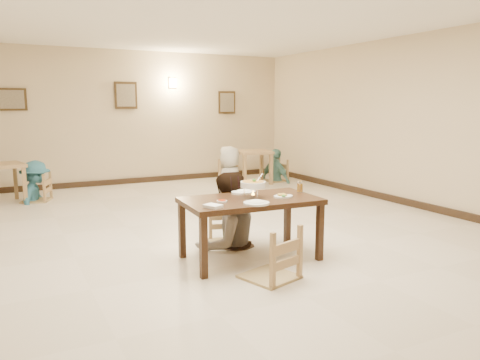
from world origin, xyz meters
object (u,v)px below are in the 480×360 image
bg_table_right (253,157)px  bg_diner_d (276,149)px  chair_near (270,228)px  curry_warmer (253,185)px  bg_table_left (1,171)px  bg_chair_rr (276,161)px  main_diner (227,172)px  bg_chair_rl (229,162)px  drink_glass (300,187)px  bg_diner_c (229,146)px  chair_far (225,211)px  bg_diner_b (34,161)px  bg_chair_lr (35,175)px  main_table (250,205)px

bg_table_right → bg_diner_d: size_ratio=0.56×
chair_near → bg_table_right: chair_near is taller
curry_warmer → bg_table_left: size_ratio=0.37×
bg_table_right → bg_chair_rr: bg_chair_rr is taller
main_diner → bg_chair_rl: main_diner is taller
chair_near → curry_warmer: chair_near is taller
drink_glass → bg_diner_c: (1.32, 4.72, 0.08)m
drink_glass → bg_table_right: drink_glass is taller
curry_warmer → bg_diner_c: (1.99, 4.76, -0.00)m
chair_near → bg_diner_d: bg_diner_d is taller
chair_far → curry_warmer: bearing=-68.5°
chair_far → bg_diner_d: bearing=68.7°
chair_far → bg_diner_c: (2.04, 4.09, 0.44)m
chair_near → bg_diner_d: size_ratio=0.70×
main_diner → bg_diner_b: (-1.99, 4.16, -0.18)m
bg_table_right → bg_chair_lr: size_ratio=0.87×
chair_far → main_diner: size_ratio=0.46×
chair_far → main_table: bearing=-72.6°
main_diner → bg_chair_rl: size_ratio=1.81×
bg_chair_rr → bg_table_left: bearing=-93.8°
chair_near → bg_chair_lr: bearing=-87.8°
main_diner → bg_diner_d: bearing=-141.2°
bg_diner_b → bg_diner_d: bg_diner_d is taller
bg_chair_rl → bg_diner_d: 1.21m
chair_far → bg_diner_b: (-2.00, 4.09, 0.33)m
bg_chair_lr → bg_diner_b: bearing=180.0°
main_table → chair_near: 0.66m
bg_diner_c → curry_warmer: bearing=8.7°
main_diner → drink_glass: (0.73, -0.56, -0.16)m
drink_glass → bg_table_left: drink_glass is taller
main_table → bg_diner_b: bg_diner_b is taller
bg_diner_d → bg_diner_c: bearing=75.2°
main_table → bg_diner_b: 5.18m
chair_near → bg_chair_rr: bearing=-138.9°
chair_far → bg_diner_c: 4.59m
main_diner → bg_chair_rl: 4.66m
drink_glass → bg_chair_rr: bearing=61.7°
bg_chair_rr → bg_diner_b: bg_diner_b is taller
bg_table_left → bg_diner_d: bg_diner_d is taller
bg_chair_rl → bg_diner_d: size_ratio=0.68×
main_diner → bg_diner_d: main_diner is taller
bg_table_right → main_diner: bearing=-122.7°
bg_chair_rl → main_table: bearing=178.6°
bg_table_left → bg_chair_rl: (4.60, -0.02, -0.08)m
main_table → bg_chair_rl: size_ratio=1.51×
drink_glass → bg_table_left: 5.76m
main_diner → drink_glass: main_diner is taller
chair_near → bg_table_right: size_ratio=1.23×
bg_chair_rl → bg_chair_rr: (1.19, -0.07, -0.04)m
bg_table_right → bg_chair_rl: size_ratio=0.83×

